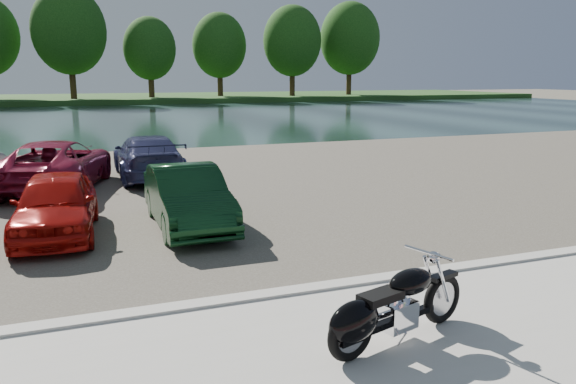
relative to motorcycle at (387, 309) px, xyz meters
The scene contains 11 objects.
ground 0.65m from the motorcycle, behind, with size 200.00×200.00×0.00m, color #595447.
kerb 2.08m from the motorcycle, 99.43° to the left, with size 60.00×0.30×0.14m, color #B5B3AA.
parking_lot 11.01m from the motorcycle, 91.73° to the left, with size 60.00×18.00×0.04m, color #47423A.
river 40.00m from the motorcycle, 90.47° to the left, with size 120.00×40.00×0.00m, color #182B28.
far_bank 72.00m from the motorcycle, 90.26° to the left, with size 120.00×24.00×0.60m, color #214217.
far_trees 66.27m from the motorcycle, 86.50° to the left, with size 70.25×10.68×12.52m.
motorcycle is the anchor object (origin of this frame).
car_4 7.78m from the motorcycle, 119.62° to the left, with size 1.55×3.85×1.31m, color #A50F0B.
car_5 6.55m from the motorcycle, 100.35° to the left, with size 1.41×4.05×1.33m, color black.
car_10 12.65m from the motorcycle, 108.33° to the left, with size 2.38×5.17×1.44m, color maroon.
car_11 12.92m from the motorcycle, 95.51° to the left, with size 1.96×4.81×1.40m, color navy.
Camera 1 is at (-3.00, -5.46, 3.32)m, focal length 35.00 mm.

